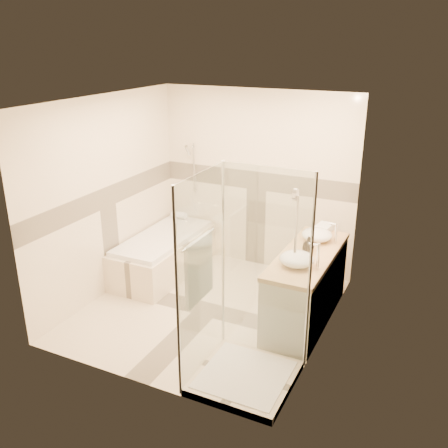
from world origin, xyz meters
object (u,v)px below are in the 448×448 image
at_px(vanity, 306,287).
at_px(shower_enclosure, 238,330).
at_px(vessel_sink_near, 317,235).
at_px(bathtub, 164,252).
at_px(amenity_bottle_a, 306,248).
at_px(vessel_sink_far, 297,259).
at_px(amenity_bottle_b, 309,244).

bearing_deg(vanity, shower_enclosure, -102.97).
bearing_deg(vessel_sink_near, bathtub, -178.42).
xyz_separation_m(vessel_sink_near, amenity_bottle_a, (0.00, -0.42, -0.00)).
height_order(vanity, vessel_sink_near, vessel_sink_near).
height_order(bathtub, vanity, vanity).
relative_size(bathtub, vessel_sink_far, 4.55).
bearing_deg(amenity_bottle_b, amenity_bottle_a, -90.00).
bearing_deg(vessel_sink_near, vanity, -87.20).
height_order(shower_enclosure, vessel_sink_far, shower_enclosure).
bearing_deg(vessel_sink_far, vanity, 86.82).
relative_size(vessel_sink_near, vessel_sink_far, 0.96).
distance_m(shower_enclosure, vessel_sink_near, 1.75).
bearing_deg(vessel_sink_near, amenity_bottle_b, -90.00).
distance_m(vessel_sink_far, amenity_bottle_b, 0.43).
bearing_deg(vessel_sink_far, shower_enclosure, -106.66).
distance_m(bathtub, vanity, 2.18).
distance_m(vessel_sink_far, amenity_bottle_a, 0.34).
height_order(vessel_sink_near, amenity_bottle_b, amenity_bottle_b).
bearing_deg(vanity, vessel_sink_near, 92.80).
relative_size(shower_enclosure, vessel_sink_far, 5.46).
xyz_separation_m(shower_enclosure, vessel_sink_far, (0.27, 0.91, 0.42)).
bearing_deg(bathtub, amenity_bottle_b, -7.54).
height_order(bathtub, amenity_bottle_a, amenity_bottle_a).
height_order(vanity, amenity_bottle_a, amenity_bottle_a).
xyz_separation_m(bathtub, amenity_bottle_a, (2.13, -0.36, 0.61)).
height_order(bathtub, shower_enclosure, shower_enclosure).
distance_m(bathtub, vessel_sink_far, 2.33).
bearing_deg(shower_enclosure, bathtub, 138.90).
bearing_deg(amenity_bottle_b, vessel_sink_far, -90.00).
distance_m(vanity, vessel_sink_near, 0.64).
bearing_deg(vessel_sink_far, amenity_bottle_b, 90.00).
distance_m(vanity, amenity_bottle_b, 0.51).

